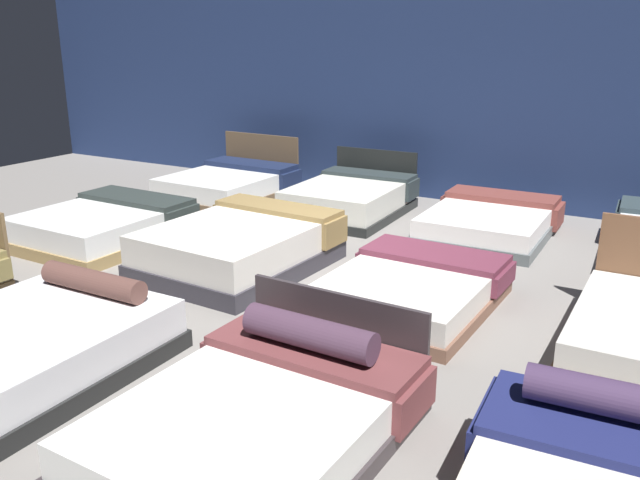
{
  "coord_description": "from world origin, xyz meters",
  "views": [
    {
      "loc": [
        3.35,
        -5.99,
        2.64
      ],
      "look_at": [
        0.11,
        -0.31,
        0.59
      ],
      "focal_mm": 37.24,
      "sensor_mm": 36.0,
      "label": 1
    }
  ],
  "objects_px": {
    "bed_2": "(264,413)",
    "bed_1": "(28,347)",
    "bed_4": "(104,225)",
    "bed_6": "(412,289)",
    "bed_10": "(489,221)",
    "bed_5": "(240,246)",
    "bed_9": "(351,198)",
    "bed_8": "(230,183)"
  },
  "relations": [
    {
      "from": "bed_6",
      "to": "bed_9",
      "type": "relative_size",
      "value": 0.98
    },
    {
      "from": "bed_5",
      "to": "bed_2",
      "type": "bearing_deg",
      "value": -48.23
    },
    {
      "from": "bed_6",
      "to": "bed_9",
      "type": "xyz_separation_m",
      "value": [
        -2.15,
        2.83,
        0.06
      ]
    },
    {
      "from": "bed_6",
      "to": "bed_8",
      "type": "bearing_deg",
      "value": 148.79
    },
    {
      "from": "bed_1",
      "to": "bed_2",
      "type": "relative_size",
      "value": 0.95
    },
    {
      "from": "bed_5",
      "to": "bed_10",
      "type": "height_order",
      "value": "bed_5"
    },
    {
      "from": "bed_1",
      "to": "bed_2",
      "type": "distance_m",
      "value": 2.19
    },
    {
      "from": "bed_2",
      "to": "bed_1",
      "type": "bearing_deg",
      "value": -174.43
    },
    {
      "from": "bed_4",
      "to": "bed_10",
      "type": "relative_size",
      "value": 0.96
    },
    {
      "from": "bed_2",
      "to": "bed_4",
      "type": "xyz_separation_m",
      "value": [
        -4.35,
        2.67,
        0.01
      ]
    },
    {
      "from": "bed_8",
      "to": "bed_10",
      "type": "xyz_separation_m",
      "value": [
        4.42,
        -0.06,
        -0.03
      ]
    },
    {
      "from": "bed_5",
      "to": "bed_10",
      "type": "distance_m",
      "value": 3.48
    },
    {
      "from": "bed_1",
      "to": "bed_10",
      "type": "relative_size",
      "value": 1.02
    },
    {
      "from": "bed_4",
      "to": "bed_6",
      "type": "distance_m",
      "value": 4.32
    },
    {
      "from": "bed_6",
      "to": "bed_8",
      "type": "distance_m",
      "value": 5.27
    },
    {
      "from": "bed_5",
      "to": "bed_8",
      "type": "bearing_deg",
      "value": 131.87
    },
    {
      "from": "bed_5",
      "to": "bed_1",
      "type": "bearing_deg",
      "value": -87.1
    },
    {
      "from": "bed_2",
      "to": "bed_5",
      "type": "distance_m",
      "value": 3.48
    },
    {
      "from": "bed_2",
      "to": "bed_4",
      "type": "bearing_deg",
      "value": 150.19
    },
    {
      "from": "bed_2",
      "to": "bed_6",
      "type": "distance_m",
      "value": 2.67
    },
    {
      "from": "bed_2",
      "to": "bed_9",
      "type": "xyz_separation_m",
      "value": [
        -2.18,
        5.5,
        0.03
      ]
    },
    {
      "from": "bed_1",
      "to": "bed_5",
      "type": "distance_m",
      "value": 2.86
    },
    {
      "from": "bed_4",
      "to": "bed_2",
      "type": "bearing_deg",
      "value": -30.49
    },
    {
      "from": "bed_5",
      "to": "bed_10",
      "type": "relative_size",
      "value": 1.08
    },
    {
      "from": "bed_9",
      "to": "bed_10",
      "type": "distance_m",
      "value": 2.13
    },
    {
      "from": "bed_9",
      "to": "bed_4",
      "type": "bearing_deg",
      "value": -128.86
    },
    {
      "from": "bed_1",
      "to": "bed_9",
      "type": "distance_m",
      "value": 5.65
    },
    {
      "from": "bed_6",
      "to": "bed_4",
      "type": "bearing_deg",
      "value": -178.45
    },
    {
      "from": "bed_8",
      "to": "bed_9",
      "type": "bearing_deg",
      "value": 0.75
    },
    {
      "from": "bed_6",
      "to": "bed_9",
      "type": "bearing_deg",
      "value": 128.73
    },
    {
      "from": "bed_1",
      "to": "bed_2",
      "type": "bearing_deg",
      "value": 3.47
    },
    {
      "from": "bed_5",
      "to": "bed_9",
      "type": "relative_size",
      "value": 1.09
    },
    {
      "from": "bed_4",
      "to": "bed_8",
      "type": "height_order",
      "value": "bed_8"
    },
    {
      "from": "bed_4",
      "to": "bed_9",
      "type": "bearing_deg",
      "value": 53.64
    },
    {
      "from": "bed_2",
      "to": "bed_5",
      "type": "xyz_separation_m",
      "value": [
        -2.19,
        2.71,
        0.06
      ]
    },
    {
      "from": "bed_2",
      "to": "bed_6",
      "type": "relative_size",
      "value": 1.11
    },
    {
      "from": "bed_5",
      "to": "bed_9",
      "type": "bearing_deg",
      "value": 92.69
    },
    {
      "from": "bed_9",
      "to": "bed_10",
      "type": "height_order",
      "value": "bed_9"
    },
    {
      "from": "bed_5",
      "to": "bed_6",
      "type": "distance_m",
      "value": 2.16
    },
    {
      "from": "bed_2",
      "to": "bed_9",
      "type": "height_order",
      "value": "bed_9"
    },
    {
      "from": "bed_9",
      "to": "bed_5",
      "type": "bearing_deg",
      "value": -91.64
    },
    {
      "from": "bed_9",
      "to": "bed_1",
      "type": "bearing_deg",
      "value": -91.53
    }
  ]
}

